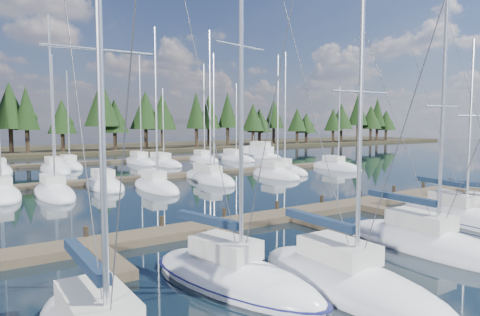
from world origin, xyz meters
TOP-DOWN VIEW (x-y plane):
  - ground at (0.00, 30.00)m, footprint 260.00×260.00m
  - far_shore at (0.00, 90.00)m, footprint 220.00×30.00m
  - main_dock at (0.00, 17.36)m, footprint 44.00×6.13m
  - back_docks at (0.00, 49.58)m, footprint 50.00×21.80m
  - front_sailboat_1 at (-8.86, 10.56)m, footprint 4.71×8.65m
  - front_sailboat_2 at (-5.69, 7.94)m, footprint 3.11×8.77m
  - front_sailboat_3 at (1.16, 9.13)m, footprint 3.05×9.41m
  - front_sailboat_4 at (7.88, 11.35)m, footprint 4.32×9.51m
  - back_sailboat_rows at (0.03, 44.80)m, footprint 48.66×32.93m
  - motor_yacht_right at (25.26, 55.55)m, footprint 5.92×9.45m
  - tree_line at (-1.88, 80.24)m, footprint 184.59×11.71m

SIDE VIEW (x-z plane):
  - ground at x=0.00m, z-range 0.00..0.00m
  - back_docks at x=0.00m, z-range 0.00..0.40m
  - main_dock at x=0.00m, z-range -0.25..0.65m
  - back_sailboat_rows at x=0.03m, z-range -7.81..8.35m
  - front_sailboat_4 at x=7.88m, z-range -5.51..6.06m
  - front_sailboat_3 at x=1.16m, z-range -5.82..6.37m
  - front_sailboat_2 at x=-5.69m, z-range -6.10..6.65m
  - far_shore at x=0.00m, z-range 0.00..0.60m
  - front_sailboat_1 at x=-8.86m, z-range -7.54..8.15m
  - motor_yacht_right at x=25.26m, z-range -1.75..2.74m
  - tree_line at x=-1.88m, z-range 0.94..14.35m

